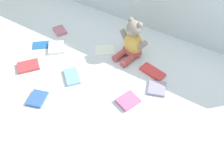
{
  "coord_description": "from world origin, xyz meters",
  "views": [
    {
      "loc": [
        0.45,
        -0.84,
        1.03
      ],
      "look_at": [
        -0.02,
        -0.1,
        0.1
      ],
      "focal_mm": 40.48,
      "sensor_mm": 36.0,
      "label": 1
    }
  ],
  "objects": [
    {
      "name": "book_case_8",
      "position": [
        0.19,
        0.02,
        0.01
      ],
      "size": [
        0.12,
        0.12,
        0.01
      ],
      "primitive_type": "cube",
      "rotation": [
        0.0,
        0.0,
        0.35
      ],
      "color": "#948EAB",
      "rests_on": "ground_plane"
    },
    {
      "name": "book_case_3",
      "position": [
        -0.48,
        -0.02,
        0.01
      ],
      "size": [
        0.14,
        0.14,
        0.02
      ],
      "primitive_type": "cube",
      "rotation": [
        0.0,
        0.0,
        0.71
      ],
      "color": "white",
      "rests_on": "ground_plane"
    },
    {
      "name": "book_case_1",
      "position": [
        -0.3,
        -0.37,
        0.01
      ],
      "size": [
        0.11,
        0.12,
        0.01
      ],
      "primitive_type": "cube",
      "rotation": [
        0.0,
        0.0,
        0.33
      ],
      "color": "#3863AA",
      "rests_on": "ground_plane"
    },
    {
      "name": "book_case_9",
      "position": [
        0.1,
        -0.14,
        0.01
      ],
      "size": [
        0.11,
        0.12,
        0.02
      ],
      "primitive_type": "cube",
      "rotation": [
        0.0,
        0.0,
        2.8
      ],
      "color": "#BF6495",
      "rests_on": "ground_plane"
    },
    {
      "name": "book_case_2",
      "position": [
        -0.57,
        0.13,
        0.01
      ],
      "size": [
        0.12,
        0.11,
        0.02
      ],
      "primitive_type": "cube",
      "rotation": [
        0.0,
        0.0,
        1.06
      ],
      "color": "#BF6F84",
      "rests_on": "ground_plane"
    },
    {
      "name": "book_case_7",
      "position": [
        -0.21,
        0.13,
        0.0
      ],
      "size": [
        0.15,
        0.14,
        0.01
      ],
      "primitive_type": "cube",
      "rotation": [
        0.0,
        0.0,
        5.36
      ],
      "color": "white",
      "rests_on": "ground_plane"
    },
    {
      "name": "book_case_6",
      "position": [
        0.12,
        0.11,
        0.01
      ],
      "size": [
        0.15,
        0.09,
        0.02
      ],
      "primitive_type": "cube",
      "rotation": [
        0.0,
        0.0,
        1.37
      ],
      "color": "#DB3C3C",
      "rests_on": "ground_plane"
    },
    {
      "name": "teddy_bear",
      "position": [
        -0.06,
        0.18,
        0.09
      ],
      "size": [
        0.2,
        0.19,
        0.24
      ],
      "rotation": [
        0.0,
        0.0,
        -0.19
      ],
      "color": "#E5B24C",
      "rests_on": "ground_plane"
    },
    {
      "name": "book_case_5",
      "position": [
        -0.58,
        -0.05,
        0.0
      ],
      "size": [
        0.13,
        0.12,
        0.01
      ],
      "primitive_type": "cube",
      "rotation": [
        0.0,
        0.0,
        2.29
      ],
      "color": "#225FA3",
      "rests_on": "ground_plane"
    },
    {
      "name": "book_case_4",
      "position": [
        -0.24,
        -0.16,
        0.01
      ],
      "size": [
        0.14,
        0.14,
        0.02
      ],
      "primitive_type": "cube",
      "rotation": [
        0.0,
        0.0,
        4.01
      ],
      "color": "#79AFD8",
      "rests_on": "ground_plane"
    },
    {
      "name": "book_case_0",
      "position": [
        -0.5,
        -0.23,
        0.01
      ],
      "size": [
        0.14,
        0.15,
        0.02
      ],
      "primitive_type": "cube",
      "rotation": [
        0.0,
        0.0,
        2.48
      ],
      "color": "#C63E41",
      "rests_on": "ground_plane"
    },
    {
      "name": "ground_plane",
      "position": [
        0.0,
        0.0,
        0.0
      ],
      "size": [
        3.2,
        3.2,
        0.0
      ],
      "primitive_type": "plane",
      "color": "silver"
    }
  ]
}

